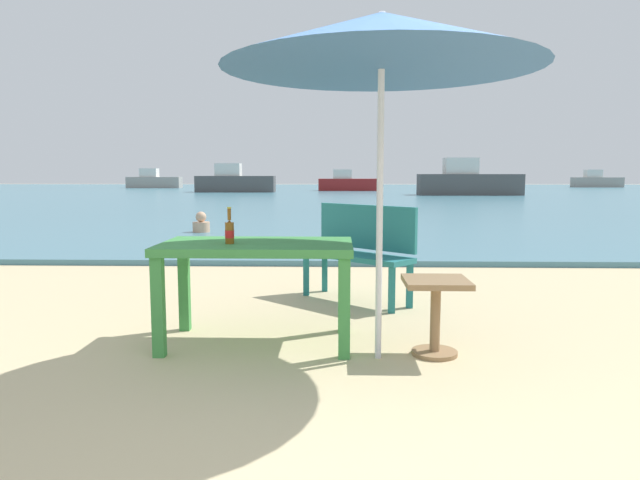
{
  "coord_description": "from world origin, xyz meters",
  "views": [
    {
      "loc": [
        -0.25,
        -2.71,
        1.27
      ],
      "look_at": [
        -0.42,
        3.0,
        0.6
      ],
      "focal_mm": 32.35,
      "sensor_mm": 36.0,
      "label": 1
    }
  ],
  "objects_px": {
    "picnic_table_green": "(257,257)",
    "boat_ferry": "(596,181)",
    "patio_umbrella": "(382,41)",
    "boat_cargo_ship": "(235,182)",
    "boat_barge": "(347,183)",
    "side_table_wood": "(436,305)",
    "boat_tanker": "(468,182)",
    "beer_bottle_amber": "(230,231)",
    "bench_teal_center": "(360,247)",
    "swimmer_person": "(201,224)",
    "boat_sailboat": "(154,181)"
  },
  "relations": [
    {
      "from": "beer_bottle_amber",
      "to": "boat_cargo_ship",
      "type": "distance_m",
      "value": 31.28
    },
    {
      "from": "bench_teal_center",
      "to": "boat_barge",
      "type": "xyz_separation_m",
      "value": [
        0.41,
        31.95,
        0.03
      ]
    },
    {
      "from": "beer_bottle_amber",
      "to": "side_table_wood",
      "type": "height_order",
      "value": "beer_bottle_amber"
    },
    {
      "from": "boat_ferry",
      "to": "boat_tanker",
      "type": "bearing_deg",
      "value": -130.41
    },
    {
      "from": "boat_tanker",
      "to": "boat_barge",
      "type": "height_order",
      "value": "boat_tanker"
    },
    {
      "from": "swimmer_person",
      "to": "boat_tanker",
      "type": "relative_size",
      "value": 0.08
    },
    {
      "from": "boat_tanker",
      "to": "patio_umbrella",
      "type": "bearing_deg",
      "value": -103.86
    },
    {
      "from": "beer_bottle_amber",
      "to": "boat_sailboat",
      "type": "xyz_separation_m",
      "value": [
        -13.28,
        39.82,
        -0.24
      ]
    },
    {
      "from": "beer_bottle_amber",
      "to": "boat_tanker",
      "type": "xyz_separation_m",
      "value": [
        7.68,
        26.58,
        -0.07
      ]
    },
    {
      "from": "beer_bottle_amber",
      "to": "boat_barge",
      "type": "height_order",
      "value": "boat_barge"
    },
    {
      "from": "patio_umbrella",
      "to": "boat_cargo_ship",
      "type": "xyz_separation_m",
      "value": [
        -6.5,
        31.05,
        -1.42
      ]
    },
    {
      "from": "boat_tanker",
      "to": "boat_cargo_ship",
      "type": "bearing_deg",
      "value": 162.17
    },
    {
      "from": "beer_bottle_amber",
      "to": "swimmer_person",
      "type": "relative_size",
      "value": 0.65
    },
    {
      "from": "swimmer_person",
      "to": "boat_ferry",
      "type": "relative_size",
      "value": 0.11
    },
    {
      "from": "patio_umbrella",
      "to": "side_table_wood",
      "type": "xyz_separation_m",
      "value": [
        0.4,
        0.08,
        -1.76
      ]
    },
    {
      "from": "beer_bottle_amber",
      "to": "picnic_table_green",
      "type": "bearing_deg",
      "value": 22.47
    },
    {
      "from": "patio_umbrella",
      "to": "side_table_wood",
      "type": "distance_m",
      "value": 1.81
    },
    {
      "from": "picnic_table_green",
      "to": "boat_ferry",
      "type": "height_order",
      "value": "boat_ferry"
    },
    {
      "from": "beer_bottle_amber",
      "to": "side_table_wood",
      "type": "xyz_separation_m",
      "value": [
        1.46,
        -0.17,
        -0.5
      ]
    },
    {
      "from": "patio_umbrella",
      "to": "boat_barge",
      "type": "relative_size",
      "value": 0.61
    },
    {
      "from": "boat_ferry",
      "to": "boat_barge",
      "type": "height_order",
      "value": "boat_ferry"
    },
    {
      "from": "picnic_table_green",
      "to": "patio_umbrella",
      "type": "height_order",
      "value": "patio_umbrella"
    },
    {
      "from": "bench_teal_center",
      "to": "boat_tanker",
      "type": "distance_m",
      "value": 25.9
    },
    {
      "from": "boat_ferry",
      "to": "boat_sailboat",
      "type": "bearing_deg",
      "value": -174.92
    },
    {
      "from": "beer_bottle_amber",
      "to": "boat_ferry",
      "type": "bearing_deg",
      "value": 63.3
    },
    {
      "from": "patio_umbrella",
      "to": "side_table_wood",
      "type": "relative_size",
      "value": 4.26
    },
    {
      "from": "side_table_wood",
      "to": "swimmer_person",
      "type": "distance_m",
      "value": 8.23
    },
    {
      "from": "boat_tanker",
      "to": "swimmer_person",
      "type": "bearing_deg",
      "value": -116.57
    },
    {
      "from": "boat_tanker",
      "to": "boat_barge",
      "type": "xyz_separation_m",
      "value": [
        -6.27,
        6.93,
        -0.21
      ]
    },
    {
      "from": "boat_ferry",
      "to": "side_table_wood",
      "type": "bearing_deg",
      "value": -115.04
    },
    {
      "from": "boat_ferry",
      "to": "boat_sailboat",
      "type": "height_order",
      "value": "boat_sailboat"
    },
    {
      "from": "patio_umbrella",
      "to": "side_table_wood",
      "type": "bearing_deg",
      "value": 11.26
    },
    {
      "from": "boat_tanker",
      "to": "boat_cargo_ship",
      "type": "height_order",
      "value": "boat_tanker"
    },
    {
      "from": "side_table_wood",
      "to": "boat_sailboat",
      "type": "xyz_separation_m",
      "value": [
        -14.74,
        39.98,
        0.26
      ]
    },
    {
      "from": "picnic_table_green",
      "to": "side_table_wood",
      "type": "height_order",
      "value": "picnic_table_green"
    },
    {
      "from": "boat_ferry",
      "to": "boat_cargo_ship",
      "type": "bearing_deg",
      "value": -155.86
    },
    {
      "from": "swimmer_person",
      "to": "boat_tanker",
      "type": "bearing_deg",
      "value": 63.43
    },
    {
      "from": "boat_sailboat",
      "to": "patio_umbrella",
      "type": "bearing_deg",
      "value": -70.31
    },
    {
      "from": "boat_cargo_ship",
      "to": "boat_barge",
      "type": "height_order",
      "value": "boat_cargo_ship"
    },
    {
      "from": "bench_teal_center",
      "to": "boat_barge",
      "type": "distance_m",
      "value": 31.96
    },
    {
      "from": "picnic_table_green",
      "to": "boat_ferry",
      "type": "bearing_deg",
      "value": 63.46
    },
    {
      "from": "boat_barge",
      "to": "boat_tanker",
      "type": "bearing_deg",
      "value": -47.88
    },
    {
      "from": "bench_teal_center",
      "to": "swimmer_person",
      "type": "height_order",
      "value": "bench_teal_center"
    },
    {
      "from": "boat_ferry",
      "to": "bench_teal_center",
      "type": "bearing_deg",
      "value": -116.46
    },
    {
      "from": "boat_tanker",
      "to": "boat_cargo_ship",
      "type": "xyz_separation_m",
      "value": [
        -13.12,
        4.22,
        -0.08
      ]
    },
    {
      "from": "side_table_wood",
      "to": "boat_tanker",
      "type": "height_order",
      "value": "boat_tanker"
    },
    {
      "from": "picnic_table_green",
      "to": "boat_barge",
      "type": "xyz_separation_m",
      "value": [
        1.23,
        33.44,
        -0.08
      ]
    },
    {
      "from": "boat_barge",
      "to": "side_table_wood",
      "type": "bearing_deg",
      "value": -89.92
    },
    {
      "from": "picnic_table_green",
      "to": "boat_sailboat",
      "type": "height_order",
      "value": "boat_sailboat"
    },
    {
      "from": "patio_umbrella",
      "to": "boat_cargo_ship",
      "type": "height_order",
      "value": "patio_umbrella"
    }
  ]
}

